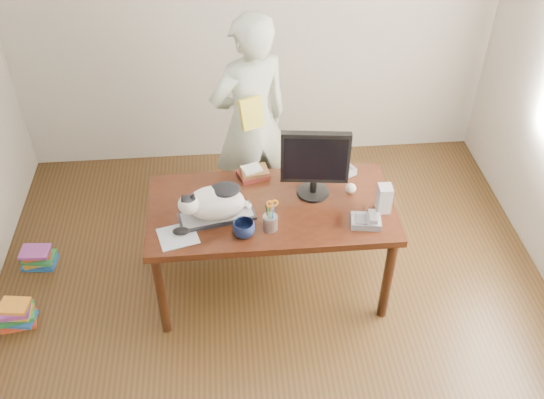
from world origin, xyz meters
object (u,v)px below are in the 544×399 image
Objects in this scene: phone at (366,221)px; calculator at (342,169)px; mouse at (181,231)px; book_pile_b at (38,257)px; coffee_mug at (244,229)px; baseball at (351,188)px; desk at (270,215)px; pen_cup at (270,221)px; book_stack at (254,173)px; cat at (213,202)px; monitor at (315,161)px; book_pile_a at (16,314)px; person at (251,123)px; speaker at (384,198)px; keyboard at (217,216)px.

phone reaches higher than calculator.
book_pile_b is at bearing 138.89° from mouse.
baseball is (0.73, 0.35, -0.02)m from coffee_mug.
desk is 0.36m from pen_cup.
book_stack is at bearing 97.40° from pen_cup.
mouse reaches higher than book_pile_b.
cat is 0.37m from pen_cup.
book_pile_b is at bearing 179.61° from monitor.
book_pile_a is at bearing 164.48° from mouse.
book_pile_b is at bearing 174.42° from phone.
book_pile_b is (0.03, 0.55, -0.02)m from book_pile_a.
book_stack reaches higher than mouse.
book_pile_a is at bearing 173.30° from cat.
cat is at bearing 48.81° from person.
speaker is (0.90, 0.16, 0.04)m from coffee_mug.
coffee_mug is 1.80m from book_pile_b.
book_stack is (0.27, 0.41, -0.10)m from cat.
phone is (1.15, -0.01, 0.00)m from mouse.
person is 2.11m from book_pile_a.
book_pile_b is at bearing 151.09° from keyboard.
pen_cup is at bearing -94.83° from desk.
person is at bearing 49.61° from mouse.
book_stack is at bearing 153.88° from speaker.
monitor is 4.16× the size of mouse.
coffee_mug is at bearing -154.18° from baseball.
coffee_mug is at bearing -112.95° from book_stack.
book_pile_a is at bearing 165.82° from calculator.
cat is 0.96m from person.
monitor is 0.42m from calculator.
mouse is 0.07× the size of person.
book_pile_a is (-1.75, -0.28, -0.51)m from desk.
cat is at bearing -155.76° from desk.
desk is at bearing 9.03° from book_pile_a.
person is at bearing 61.33° from cat.
pen_cup reaches higher than mouse.
pen_cup is at bearing -96.16° from book_stack.
cat reaches higher than book_pile_a.
coffee_mug reaches higher than keyboard.
book_stack is 1.87m from book_pile_a.
book_pile_a is (-1.66, -0.52, -0.70)m from book_stack.
person is (0.11, 1.09, 0.06)m from coffee_mug.
keyboard is 2.66× the size of speaker.
book_stack is at bearing 159.98° from baseball.
cat is 1.08m from speaker.
person is at bearing 112.95° from calculator.
monitor is at bearing 141.55° from phone.
calculator is (0.87, 0.41, 0.01)m from keyboard.
monitor reaches higher than book_pile_b.
baseball is at bearing -0.18° from keyboard.
book_pile_b is (-1.53, 0.61, -0.73)m from coffee_mug.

